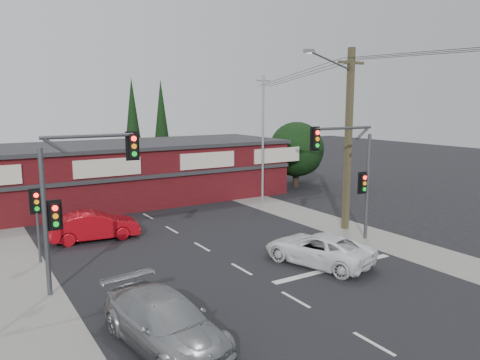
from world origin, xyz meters
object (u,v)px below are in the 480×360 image
silver_suv (165,322)px  red_sedan (94,226)px  shop_building (106,173)px  white_suv (318,249)px  utility_pole (347,134)px

silver_suv → red_sedan: size_ratio=1.17×
red_sedan → shop_building: 9.35m
red_sedan → white_suv: bearing=-134.0°
white_suv → utility_pole: bearing=-161.6°
white_suv → red_sedan: 11.64m
utility_pole → white_suv: bearing=-144.5°
silver_suv → shop_building: bearing=72.2°
silver_suv → utility_pole: 15.94m
red_sedan → utility_pole: 14.39m
silver_suv → red_sedan: silver_suv is taller
red_sedan → shop_building: size_ratio=0.17×
white_suv → shop_building: shop_building is taller
white_suv → silver_suv: silver_suv is taller
red_sedan → utility_pole: size_ratio=0.45×
silver_suv → utility_pole: utility_pole is taller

